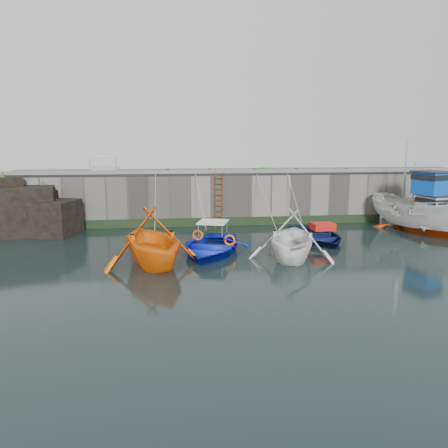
{
  "coord_description": "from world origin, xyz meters",
  "views": [
    {
      "loc": [
        -4.77,
        -15.81,
        5.02
      ],
      "look_at": [
        -2.37,
        4.19,
        1.2
      ],
      "focal_mm": 35.0,
      "sensor_mm": 36.0,
      "label": 1
    }
  ],
  "objects": [
    {
      "name": "boat_near_white_rope",
      "position": [
        -5.62,
        7.22,
        0.0
      ],
      "size": [
        0.04,
        6.13,
        3.1
      ],
      "primitive_type": null,
      "color": "tan",
      "rests_on": "ground"
    },
    {
      "name": "boat_far_white",
      "position": [
        9.0,
        6.78,
        1.07
      ],
      "size": [
        4.52,
        7.01,
        5.53
      ],
      "rotation": [
        0.0,
        0.0,
        0.34
      ],
      "color": "silver",
      "rests_on": "ground"
    },
    {
      "name": "bollard_a",
      "position": [
        -5.0,
        10.25,
        3.3
      ],
      "size": [
        0.18,
        0.18,
        0.28
      ],
      "primitive_type": "cylinder",
      "color": "#3F1E0F",
      "rests_on": "road_back"
    },
    {
      "name": "ladder",
      "position": [
        -2.0,
        9.91,
        1.59
      ],
      "size": [
        0.51,
        0.08,
        3.2
      ],
      "color": "#3F1E0F",
      "rests_on": "ground"
    },
    {
      "name": "bollard_d",
      "position": [
        2.8,
        10.25,
        3.3
      ],
      "size": [
        0.18,
        0.18,
        0.28
      ],
      "primitive_type": "cylinder",
      "color": "#3F1E0F",
      "rests_on": "road_back"
    },
    {
      "name": "fish_crate",
      "position": [
        0.86,
        10.3,
        3.31
      ],
      "size": [
        0.65,
        0.44,
        0.3
      ],
      "primitive_type": "cube",
      "rotation": [
        0.0,
        0.0,
        -0.11
      ],
      "color": "#187B16",
      "rests_on": "road_back"
    },
    {
      "name": "boat_far_orange",
      "position": [
        9.51,
        6.89,
        0.4
      ],
      "size": [
        5.27,
        6.66,
        4.24
      ],
      "rotation": [
        0.0,
        0.0,
        0.18
      ],
      "color": "#F7470D",
      "rests_on": "ground"
    },
    {
      "name": "railing",
      "position": [
        -8.75,
        11.25,
        3.36
      ],
      "size": [
        1.6,
        1.05,
        1.0
      ],
      "color": "#A5A8AD",
      "rests_on": "road_back"
    },
    {
      "name": "boat_near_white",
      "position": [
        -5.62,
        1.94,
        0.0
      ],
      "size": [
        5.72,
        6.18,
        2.69
      ],
      "primitive_type": "imported",
      "rotation": [
        0.0,
        0.0,
        0.3
      ],
      "color": "orange",
      "rests_on": "ground"
    },
    {
      "name": "quay_back",
      "position": [
        0.0,
        12.5,
        1.5
      ],
      "size": [
        30.0,
        5.0,
        3.0
      ],
      "primitive_type": "cube",
      "color": "slate",
      "rests_on": "ground"
    },
    {
      "name": "algae_back",
      "position": [
        0.0,
        9.96,
        0.25
      ],
      "size": [
        30.0,
        0.08,
        0.5
      ],
      "primitive_type": "cube",
      "color": "black",
      "rests_on": "ground"
    },
    {
      "name": "bollard_c",
      "position": [
        0.2,
        10.25,
        3.3
      ],
      "size": [
        0.18,
        0.18,
        0.28
      ],
      "primitive_type": "cylinder",
      "color": "#3F1E0F",
      "rests_on": "road_back"
    },
    {
      "name": "boat_near_blue",
      "position": [
        -3.04,
        3.66,
        0.0
      ],
      "size": [
        4.92,
        5.86,
        1.04
      ],
      "primitive_type": "imported",
      "rotation": [
        0.0,
        0.0,
        -0.3
      ],
      "color": "#0C20C1",
      "rests_on": "ground"
    },
    {
      "name": "kerb_back",
      "position": [
        0.0,
        10.15,
        3.26
      ],
      "size": [
        30.0,
        0.3,
        0.2
      ],
      "primitive_type": "cube",
      "color": "slate",
      "rests_on": "road_back"
    },
    {
      "name": "boat_near_blacktrim",
      "position": [
        0.38,
        2.19,
        0.0
      ],
      "size": [
        5.24,
        5.65,
        2.44
      ],
      "primitive_type": "imported",
      "rotation": [
        0.0,
        0.0,
        -0.32
      ],
      "color": "white",
      "rests_on": "ground"
    },
    {
      "name": "boat_near_navy",
      "position": [
        2.58,
        5.58,
        0.0
      ],
      "size": [
        3.83,
        5.04,
        0.98
      ],
      "primitive_type": "imported",
      "rotation": [
        0.0,
        0.0,
        0.1
      ],
      "color": "#0A133F",
      "rests_on": "ground"
    },
    {
      "name": "road_back",
      "position": [
        0.0,
        12.5,
        3.08
      ],
      "size": [
        30.0,
        5.0,
        0.16
      ],
      "primitive_type": "cube",
      "color": "black",
      "rests_on": "quay_back"
    },
    {
      "name": "boat_near_blacktrim_rope",
      "position": [
        0.38,
        7.34,
        0.0
      ],
      "size": [
        0.04,
        5.91,
        3.1
      ],
      "primitive_type": null,
      "color": "tan",
      "rests_on": "ground"
    },
    {
      "name": "ground",
      "position": [
        0.0,
        0.0,
        0.0
      ],
      "size": [
        120.0,
        120.0,
        0.0
      ],
      "primitive_type": "plane",
      "color": "black",
      "rests_on": "ground"
    },
    {
      "name": "rock_outcrop",
      "position": [
        -12.92,
        9.11,
        1.26
      ],
      "size": [
        5.85,
        4.24,
        3.41
      ],
      "color": "black",
      "rests_on": "ground"
    },
    {
      "name": "boat_near_blue_rope",
      "position": [
        -3.04,
        8.08,
        0.0
      ],
      "size": [
        0.04,
        4.64,
        3.1
      ],
      "primitive_type": null,
      "color": "tan",
      "rests_on": "ground"
    },
    {
      "name": "bollard_b",
      "position": [
        -2.5,
        10.25,
        3.3
      ],
      "size": [
        0.18,
        0.18,
        0.28
      ],
      "primitive_type": "cylinder",
      "color": "#3F1E0F",
      "rests_on": "road_back"
    },
    {
      "name": "boat_near_navy_rope",
      "position": [
        2.58,
        9.04,
        0.0
      ],
      "size": [
        0.04,
        3.23,
        3.1
      ],
      "primitive_type": null,
      "color": "tan",
      "rests_on": "ground"
    },
    {
      "name": "bollard_e",
      "position": [
        6.0,
        10.25,
        3.3
      ],
      "size": [
        0.18,
        0.18,
        0.28
      ],
      "primitive_type": "cylinder",
      "color": "#3F1E0F",
      "rests_on": "road_back"
    }
  ]
}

